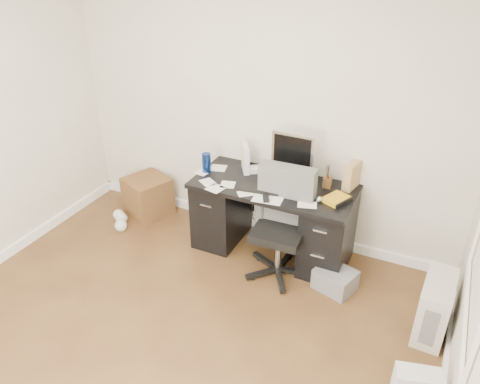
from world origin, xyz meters
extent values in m
plane|color=#482A17|center=(0.00, 0.00, 0.00)|extent=(4.00, 4.00, 0.00)
cube|color=beige|center=(0.00, 2.00, 1.35)|extent=(4.00, 0.02, 2.70)
cube|color=white|center=(0.00, 1.99, 0.05)|extent=(4.00, 0.03, 0.10)
cube|color=black|center=(0.30, 1.65, 0.73)|extent=(1.50, 0.70, 0.04)
cube|color=black|center=(-0.25, 1.65, 0.35)|extent=(0.40, 0.60, 0.71)
cube|color=black|center=(0.85, 1.65, 0.35)|extent=(0.40, 0.60, 0.71)
cube|color=black|center=(0.30, 1.98, 0.45)|extent=(0.70, 0.03, 0.51)
cube|color=black|center=(0.27, 1.51, 0.76)|extent=(0.49, 0.23, 0.03)
sphere|color=#B5B4B9|center=(0.77, 1.52, 0.78)|extent=(0.08, 0.08, 0.06)
cylinder|color=navy|center=(-0.39, 1.62, 0.84)|extent=(0.08, 0.08, 0.19)
cube|color=silver|center=(-0.06, 1.81, 0.88)|extent=(0.21, 0.25, 0.26)
cube|color=tan|center=(0.95, 1.89, 0.87)|extent=(0.15, 0.23, 0.25)
cube|color=gold|center=(0.90, 1.60, 0.77)|extent=(0.25, 0.27, 0.04)
cube|color=#BBB7A8|center=(1.84, 1.20, 0.25)|extent=(0.24, 0.50, 0.49)
cube|color=#483115|center=(-1.22, 1.74, 0.21)|extent=(0.56, 0.56, 0.43)
cube|color=slate|center=(1.02, 1.37, 0.10)|extent=(0.40, 0.36, 0.19)
camera|label=1|loc=(1.65, -1.91, 2.79)|focal=35.00mm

